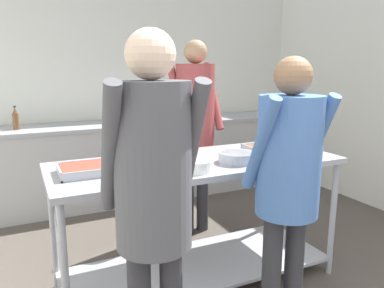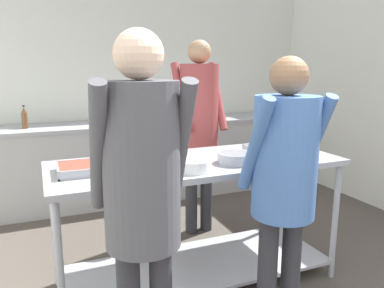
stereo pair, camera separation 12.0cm
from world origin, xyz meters
name	(u,v)px [view 1 (the left image)]	position (x,y,z in m)	size (l,w,h in m)	color
wall_rear	(125,87)	(0.00, 4.15, 1.32)	(4.84, 0.06, 2.65)	silver
back_counter	(136,160)	(0.00, 3.78, 0.47)	(4.68, 0.65, 0.93)	#A8A8A8
serving_counter	(198,201)	(-0.12, 1.81, 0.62)	(2.03, 0.79, 0.92)	#9EA0A8
serving_tray_roast	(90,169)	(-0.87, 1.81, 0.95)	(0.37, 0.29, 0.05)	#9EA0A8
broccoli_bowl	(155,168)	(-0.53, 1.58, 0.97)	(0.25, 0.25, 0.12)	#3D668C
plate_stack	(196,165)	(-0.25, 1.58, 0.96)	(0.23, 0.23, 0.07)	white
sauce_pan	(237,157)	(0.09, 1.65, 0.96)	(0.39, 0.25, 0.07)	#9EA0A8
serving_tray_vegetables	(278,148)	(0.56, 1.80, 0.95)	(0.49, 0.31, 0.05)	#9EA0A8
guest_serving_left	(153,184)	(-0.74, 0.99, 1.07)	(0.44, 0.35, 1.72)	#2D2D33
guest_serving_right	(288,169)	(0.11, 1.14, 1.00)	(0.46, 0.36, 1.63)	#2D2D33
cook_behind_counter	(195,116)	(0.23, 2.60, 1.13)	(0.45, 0.35, 1.81)	#2D2D33
water_bottle	(16,119)	(-1.27, 3.76, 1.05)	(0.06, 0.06, 0.25)	brown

